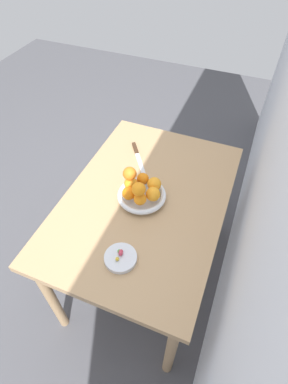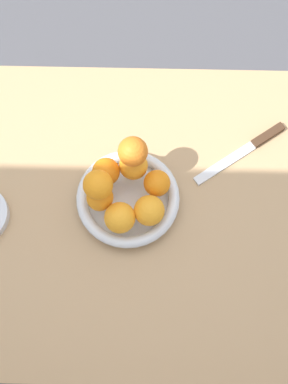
{
  "view_description": "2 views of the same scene",
  "coord_description": "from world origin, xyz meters",
  "px_view_note": "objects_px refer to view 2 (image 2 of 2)",
  "views": [
    {
      "loc": [
        0.89,
        0.35,
        1.84
      ],
      "look_at": [
        0.02,
        -0.0,
        0.8
      ],
      "focal_mm": 28.0,
      "sensor_mm": 36.0,
      "label": 1
    },
    {
      "loc": [
        -0.03,
        0.35,
        1.79
      ],
      "look_at": [
        -0.02,
        -0.02,
        0.81
      ],
      "focal_mm": 45.0,
      "sensor_mm": 36.0,
      "label": 2
    }
  ],
  "objects_px": {
    "orange_0": "(120,218)",
    "orange_6": "(135,152)",
    "orange_3": "(134,165)",
    "knife": "(248,148)",
    "orange_4": "(106,172)",
    "orange_7": "(98,185)",
    "dining_table": "(134,220)",
    "orange_1": "(149,210)",
    "orange_5": "(100,199)",
    "fruit_bowl": "(128,198)",
    "orange_2": "(157,183)"
  },
  "relations": [
    {
      "from": "orange_4",
      "to": "orange_7",
      "type": "relative_size",
      "value": 0.99
    },
    {
      "from": "orange_0",
      "to": "orange_6",
      "type": "relative_size",
      "value": 1.05
    },
    {
      "from": "orange_2",
      "to": "orange_6",
      "type": "relative_size",
      "value": 0.92
    },
    {
      "from": "orange_2",
      "to": "dining_table",
      "type": "bearing_deg",
      "value": 34.5
    },
    {
      "from": "orange_3",
      "to": "orange_6",
      "type": "height_order",
      "value": "orange_6"
    },
    {
      "from": "orange_3",
      "to": "orange_4",
      "type": "xyz_separation_m",
      "value": [
        0.06,
        0.02,
        -0.0
      ]
    },
    {
      "from": "orange_4",
      "to": "orange_3",
      "type": "bearing_deg",
      "value": -166.04
    },
    {
      "from": "orange_1",
      "to": "knife",
      "type": "bearing_deg",
      "value": -141.79
    },
    {
      "from": "orange_1",
      "to": "orange_5",
      "type": "distance_m",
      "value": 0.11
    },
    {
      "from": "orange_6",
      "to": "knife",
      "type": "bearing_deg",
      "value": -164.15
    },
    {
      "from": "orange_6",
      "to": "knife",
      "type": "xyz_separation_m",
      "value": [
        -0.27,
        -0.08,
        -0.13
      ]
    },
    {
      "from": "orange_1",
      "to": "orange_5",
      "type": "bearing_deg",
      "value": -13.6
    },
    {
      "from": "orange_3",
      "to": "knife",
      "type": "distance_m",
      "value": 0.29
    },
    {
      "from": "dining_table",
      "to": "orange_4",
      "type": "relative_size",
      "value": 17.7
    },
    {
      "from": "dining_table",
      "to": "fruit_bowl",
      "type": "relative_size",
      "value": 4.7
    },
    {
      "from": "fruit_bowl",
      "to": "orange_5",
      "type": "bearing_deg",
      "value": 17.4
    },
    {
      "from": "orange_6",
      "to": "orange_3",
      "type": "bearing_deg",
      "value": 63.21
    },
    {
      "from": "orange_5",
      "to": "orange_6",
      "type": "xyz_separation_m",
      "value": [
        -0.07,
        -0.08,
        0.07
      ]
    },
    {
      "from": "knife",
      "to": "orange_2",
      "type": "bearing_deg",
      "value": 28.74
    },
    {
      "from": "orange_7",
      "to": "knife",
      "type": "relative_size",
      "value": 0.28
    },
    {
      "from": "orange_2",
      "to": "orange_5",
      "type": "height_order",
      "value": "same"
    },
    {
      "from": "dining_table",
      "to": "orange_2",
      "type": "xyz_separation_m",
      "value": [
        -0.05,
        -0.04,
        0.16
      ]
    },
    {
      "from": "orange_5",
      "to": "knife",
      "type": "relative_size",
      "value": 0.26
    },
    {
      "from": "orange_2",
      "to": "orange_0",
      "type": "bearing_deg",
      "value": 46.43
    },
    {
      "from": "dining_table",
      "to": "orange_7",
      "type": "distance_m",
      "value": 0.23
    },
    {
      "from": "orange_4",
      "to": "orange_7",
      "type": "bearing_deg",
      "value": 80.16
    },
    {
      "from": "dining_table",
      "to": "fruit_bowl",
      "type": "xyz_separation_m",
      "value": [
        0.01,
        -0.02,
        0.11
      ]
    },
    {
      "from": "dining_table",
      "to": "orange_7",
      "type": "xyz_separation_m",
      "value": [
        0.07,
        -0.01,
        0.22
      ]
    },
    {
      "from": "dining_table",
      "to": "orange_4",
      "type": "xyz_separation_m",
      "value": [
        0.06,
        -0.06,
        0.16
      ]
    },
    {
      "from": "orange_0",
      "to": "orange_4",
      "type": "relative_size",
      "value": 1.09
    },
    {
      "from": "fruit_bowl",
      "to": "orange_6",
      "type": "relative_size",
      "value": 3.64
    },
    {
      "from": "orange_2",
      "to": "orange_7",
      "type": "distance_m",
      "value": 0.14
    },
    {
      "from": "orange_6",
      "to": "orange_7",
      "type": "relative_size",
      "value": 1.02
    },
    {
      "from": "orange_1",
      "to": "knife",
      "type": "distance_m",
      "value": 0.31
    },
    {
      "from": "dining_table",
      "to": "orange_7",
      "type": "relative_size",
      "value": 17.44
    },
    {
      "from": "orange_2",
      "to": "orange_4",
      "type": "bearing_deg",
      "value": -12.3
    },
    {
      "from": "dining_table",
      "to": "orange_4",
      "type": "bearing_deg",
      "value": -45.37
    },
    {
      "from": "orange_7",
      "to": "orange_3",
      "type": "bearing_deg",
      "value": -135.58
    },
    {
      "from": "orange_4",
      "to": "orange_6",
      "type": "bearing_deg",
      "value": -163.25
    },
    {
      "from": "orange_5",
      "to": "orange_2",
      "type": "bearing_deg",
      "value": -162.6
    },
    {
      "from": "orange_5",
      "to": "orange_7",
      "type": "bearing_deg",
      "value": -96.41
    },
    {
      "from": "orange_0",
      "to": "orange_1",
      "type": "distance_m",
      "value": 0.06
    },
    {
      "from": "orange_0",
      "to": "orange_3",
      "type": "distance_m",
      "value": 0.12
    },
    {
      "from": "orange_3",
      "to": "orange_5",
      "type": "bearing_deg",
      "value": 47.32
    },
    {
      "from": "fruit_bowl",
      "to": "orange_3",
      "type": "relative_size",
      "value": 3.63
    },
    {
      "from": "orange_3",
      "to": "orange_5",
      "type": "relative_size",
      "value": 1.09
    },
    {
      "from": "orange_1",
      "to": "orange_7",
      "type": "height_order",
      "value": "orange_7"
    },
    {
      "from": "fruit_bowl",
      "to": "orange_3",
      "type": "distance_m",
      "value": 0.08
    },
    {
      "from": "dining_table",
      "to": "orange_0",
      "type": "height_order",
      "value": "orange_0"
    },
    {
      "from": "orange_1",
      "to": "orange_7",
      "type": "xyz_separation_m",
      "value": [
        0.11,
        -0.03,
        0.06
      ]
    }
  ]
}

